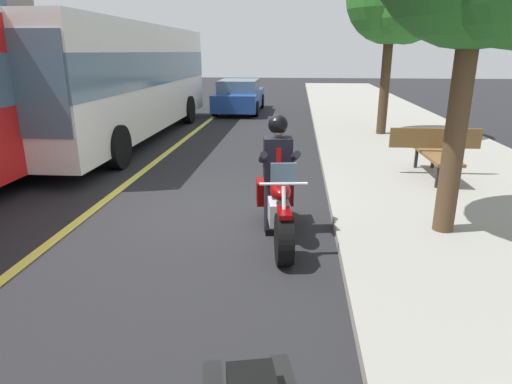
% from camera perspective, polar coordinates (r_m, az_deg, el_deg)
% --- Properties ---
extents(ground_plane, '(80.00, 80.00, 0.00)m').
position_cam_1_polar(ground_plane, '(7.37, -6.06, -2.87)').
color(ground_plane, black).
extents(sidewalk_curb, '(60.00, 5.00, 0.15)m').
position_cam_1_polar(sidewalk_curb, '(7.85, 28.20, -3.09)').
color(sidewalk_curb, gray).
rests_on(sidewalk_curb, ground_plane).
extents(lane_center_stripe, '(60.00, 0.16, 0.01)m').
position_cam_1_polar(lane_center_stripe, '(8.00, -20.27, -2.21)').
color(lane_center_stripe, '#E5DB4C').
rests_on(lane_center_stripe, ground_plane).
extents(motorcycle_main, '(2.22, 0.78, 1.26)m').
position_cam_1_polar(motorcycle_main, '(6.32, 2.89, -1.98)').
color(motorcycle_main, black).
rests_on(motorcycle_main, ground_plane).
extents(rider_main, '(0.67, 0.61, 1.74)m').
position_cam_1_polar(rider_main, '(6.33, 2.79, 3.58)').
color(rider_main, black).
rests_on(rider_main, ground_plane).
extents(bus_far, '(11.05, 2.70, 3.30)m').
position_cam_1_polar(bus_far, '(14.15, -16.98, 14.08)').
color(bus_far, white).
rests_on(bus_far, ground_plane).
extents(car_silver, '(4.60, 1.92, 1.40)m').
position_cam_1_polar(car_silver, '(19.94, -2.14, 12.21)').
color(car_silver, navy).
rests_on(car_silver, ground_plane).
extents(bench_sidewalk, '(1.81, 1.80, 0.95)m').
position_cam_1_polar(bench_sidewalk, '(9.62, 22.14, 5.19)').
color(bench_sidewalk, brown).
rests_on(bench_sidewalk, sidewalk_curb).
extents(street_tree_curbside, '(2.80, 2.60, 5.20)m').
position_cam_1_polar(street_tree_curbside, '(14.08, 17.53, 22.41)').
color(street_tree_curbside, '#42301E').
rests_on(street_tree_curbside, sidewalk_curb).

